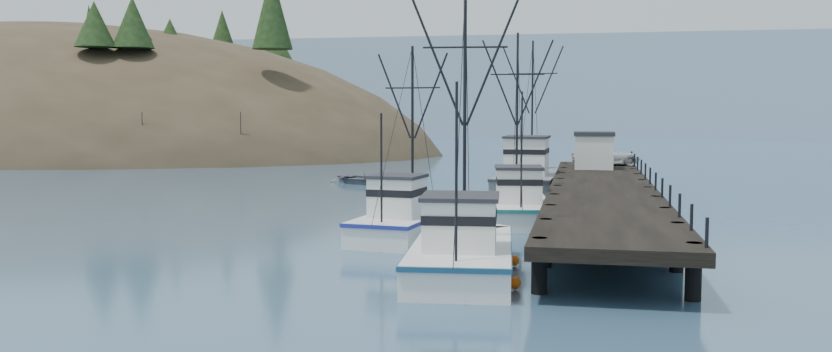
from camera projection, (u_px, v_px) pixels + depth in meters
The scene contains 13 objects.
ground at pixel (277, 261), 34.87m from camera, with size 400.00×400.00×0.00m, color #31516E.
pier at pixel (602, 191), 47.53m from camera, with size 6.00×44.00×2.00m.
headland at pixel (11, 179), 127.04m from camera, with size 134.80×78.00×51.00m.
distant_ridge at pixel (571, 135), 198.79m from camera, with size 360.00×40.00×26.00m, color #9EB2C6.
distant_ridge_far at pixel (388, 132), 223.48m from camera, with size 180.00×25.00×18.00m, color silver.
moored_sailboats at pixel (175, 161), 96.74m from camera, with size 19.79×18.58×6.35m.
trawler_near at pixel (463, 252), 32.30m from camera, with size 4.77×11.93×11.95m.
trawler_mid at pixel (407, 221), 41.13m from camera, with size 4.39×10.04×10.06m.
trawler_far at pixel (517, 207), 47.33m from camera, with size 4.77×11.12×11.33m.
work_vessel at pixel (529, 181), 59.66m from camera, with size 4.70×13.99×11.93m.
pier_shed at pixel (594, 150), 61.25m from camera, with size 3.00×3.20×2.80m.
pickup_truck at pixel (606, 156), 64.87m from camera, with size 2.46×5.33×1.48m, color silver.
motorboat at pixel (357, 183), 71.27m from camera, with size 3.77×5.28×1.09m, color #51565A.
Camera 1 is at (12.83, -32.53, 6.53)m, focal length 35.00 mm.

